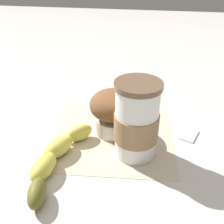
# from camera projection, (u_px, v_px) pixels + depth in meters

# --- Properties ---
(ground_plane) EXTENTS (3.00, 3.00, 0.00)m
(ground_plane) POSITION_uv_depth(u_px,v_px,m) (112.00, 134.00, 0.58)
(ground_plane) COLOR beige
(paper_napkin) EXTENTS (0.28, 0.28, 0.00)m
(paper_napkin) POSITION_uv_depth(u_px,v_px,m) (112.00, 134.00, 0.58)
(paper_napkin) COLOR beige
(paper_napkin) RESTS_ON ground_plane
(coffee_cup) EXTENTS (0.09, 0.09, 0.15)m
(coffee_cup) POSITION_uv_depth(u_px,v_px,m) (136.00, 122.00, 0.49)
(coffee_cup) COLOR white
(coffee_cup) RESTS_ON paper_napkin
(muffin) EXTENTS (0.10, 0.10, 0.10)m
(muffin) POSITION_uv_depth(u_px,v_px,m) (111.00, 110.00, 0.56)
(muffin) COLOR white
(muffin) RESTS_ON paper_napkin
(banana) EXTENTS (0.09, 0.23, 0.04)m
(banana) POSITION_uv_depth(u_px,v_px,m) (55.00, 157.00, 0.49)
(banana) COLOR #D6CC4C
(banana) RESTS_ON paper_napkin
(sugar_packet) EXTENTS (0.05, 0.06, 0.01)m
(sugar_packet) POSITION_uv_depth(u_px,v_px,m) (189.00, 134.00, 0.58)
(sugar_packet) COLOR white
(sugar_packet) RESTS_ON ground_plane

